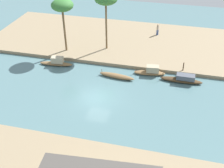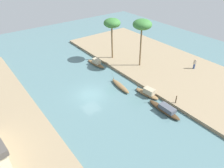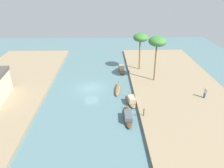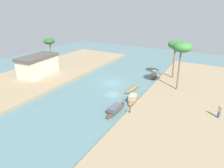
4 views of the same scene
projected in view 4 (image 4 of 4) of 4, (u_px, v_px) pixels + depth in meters
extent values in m
plane|color=slate|center=(113.00, 83.00, 35.76)|extent=(70.29, 70.29, 0.00)
cube|color=#937F60|center=(197.00, 100.00, 28.86)|extent=(40.36, 15.51, 0.44)
cube|color=#937F60|center=(55.00, 70.00, 42.49)|extent=(40.36, 15.51, 0.44)
ellipsoid|color=#47331E|center=(116.00, 110.00, 25.99)|extent=(5.05, 1.09, 0.47)
cube|color=#4C515B|center=(114.00, 108.00, 25.41)|extent=(2.18, 1.01, 0.58)
cylinder|color=#47331E|center=(123.00, 100.00, 27.57)|extent=(0.07, 0.07, 0.64)
ellipsoid|color=brown|center=(133.00, 100.00, 28.79)|extent=(4.04, 1.61, 0.42)
cube|color=tan|center=(133.00, 97.00, 28.26)|extent=(1.67, 1.14, 0.79)
cylinder|color=brown|center=(136.00, 93.00, 30.10)|extent=(0.07, 0.07, 0.59)
ellipsoid|color=brown|center=(132.00, 89.00, 32.67)|extent=(4.56, 1.38, 0.51)
cylinder|color=brown|center=(138.00, 83.00, 33.99)|extent=(0.07, 0.07, 0.39)
ellipsoid|color=brown|center=(154.00, 75.00, 39.00)|extent=(4.48, 1.38, 0.40)
cube|color=tan|center=(154.00, 73.00, 38.58)|extent=(1.61, 0.99, 0.80)
cylinder|color=#33477A|center=(219.00, 115.00, 23.64)|extent=(0.41, 0.41, 0.84)
cube|color=gray|center=(220.00, 109.00, 23.35)|extent=(0.32, 0.43, 0.67)
sphere|color=tan|center=(221.00, 106.00, 23.18)|extent=(0.23, 0.23, 0.23)
cylinder|color=#4C3823|center=(130.00, 109.00, 24.67)|extent=(0.14, 0.14, 1.08)
cylinder|color=brown|center=(179.00, 71.00, 30.74)|extent=(0.26, 0.41, 6.60)
ellipsoid|color=#387533|center=(182.00, 47.00, 29.24)|extent=(3.07, 3.07, 1.69)
cylinder|color=brown|center=(174.00, 63.00, 36.07)|extent=(0.28, 0.46, 5.94)
ellipsoid|color=#387533|center=(176.00, 45.00, 34.71)|extent=(2.94, 2.94, 1.62)
cylinder|color=brown|center=(51.00, 55.00, 44.01)|extent=(0.26, 0.60, 5.21)
ellipsoid|color=#235623|center=(49.00, 41.00, 42.83)|extent=(2.47, 2.47, 1.36)
cube|color=beige|center=(38.00, 67.00, 38.19)|extent=(7.88, 4.73, 3.43)
cube|color=#4C4742|center=(37.00, 57.00, 37.42)|extent=(8.36, 5.01, 0.57)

